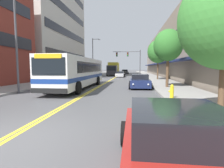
# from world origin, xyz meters

# --- Properties ---
(ground_plane) EXTENTS (240.00, 240.00, 0.00)m
(ground_plane) POSITION_xyz_m (0.00, 37.00, 0.00)
(ground_plane) COLOR #4C4C4F
(sidewalk_left) EXTENTS (3.96, 106.00, 0.15)m
(sidewalk_left) POSITION_xyz_m (-7.48, 37.00, 0.08)
(sidewalk_left) COLOR gray
(sidewalk_left) RESTS_ON ground_plane
(sidewalk_right) EXTENTS (3.96, 106.00, 0.15)m
(sidewalk_right) POSITION_xyz_m (7.48, 37.00, 0.08)
(sidewalk_right) COLOR gray
(sidewalk_right) RESTS_ON ground_plane
(centre_line) EXTENTS (0.34, 106.00, 0.01)m
(centre_line) POSITION_xyz_m (0.00, 37.00, 0.00)
(centre_line) COLOR yellow
(centre_line) RESTS_ON ground_plane
(office_tower_left) EXTENTS (12.08, 23.01, 31.44)m
(office_tower_left) POSITION_xyz_m (-15.70, 31.78, 15.72)
(office_tower_left) COLOR #BCB7AD
(office_tower_left) RESTS_ON ground_plane
(storefront_row_right) EXTENTS (9.10, 68.00, 10.68)m
(storefront_row_right) POSITION_xyz_m (13.70, 37.00, 5.34)
(storefront_row_right) COLOR gray
(storefront_row_right) RESTS_ON ground_plane
(city_bus) EXTENTS (2.84, 12.49, 2.91)m
(city_bus) POSITION_xyz_m (-1.77, 12.43, 1.66)
(city_bus) COLOR silver
(city_bus) RESTS_ON ground_plane
(car_champagne_parked_left_mid) EXTENTS (2.14, 4.14, 1.40)m
(car_champagne_parked_left_mid) POSITION_xyz_m (-4.30, 27.22, 0.64)
(car_champagne_parked_left_mid) COLOR beige
(car_champagne_parked_left_mid) RESTS_ON ground_plane
(car_red_parked_right_foreground) EXTENTS (2.20, 4.59, 1.30)m
(car_red_parked_right_foreground) POSITION_xyz_m (4.37, -1.42, 0.60)
(car_red_parked_right_foreground) COLOR maroon
(car_red_parked_right_foreground) RESTS_ON ground_plane
(car_navy_parked_right_mid) EXTENTS (2.14, 4.14, 1.36)m
(car_navy_parked_right_mid) POSITION_xyz_m (4.27, 12.97, 0.62)
(car_navy_parked_right_mid) COLOR #19234C
(car_navy_parked_right_mid) RESTS_ON ground_plane
(car_dark_grey_moving_lead) EXTENTS (2.19, 4.46, 1.41)m
(car_dark_grey_moving_lead) POSITION_xyz_m (1.21, 50.43, 0.66)
(car_dark_grey_moving_lead) COLOR #38383D
(car_dark_grey_moving_lead) RESTS_ON ground_plane
(car_silver_moving_second) EXTENTS (1.97, 4.71, 1.22)m
(car_silver_moving_second) POSITION_xyz_m (0.89, 33.09, 0.57)
(car_silver_moving_second) COLOR #B7B7BC
(car_silver_moving_second) RESTS_ON ground_plane
(box_truck) EXTENTS (2.76, 8.02, 3.36)m
(box_truck) POSITION_xyz_m (-1.46, 41.31, 1.69)
(box_truck) COLOR #38383D
(box_truck) RESTS_ON ground_plane
(traffic_signal_mast) EXTENTS (6.21, 0.38, 5.91)m
(traffic_signal_mast) POSITION_xyz_m (3.01, 35.12, 4.23)
(traffic_signal_mast) COLOR #47474C
(traffic_signal_mast) RESTS_ON ground_plane
(street_lamp_left_near) EXTENTS (2.20, 0.28, 7.90)m
(street_lamp_left_near) POSITION_xyz_m (-5.00, 8.15, 4.69)
(street_lamp_left_near) COLOR #47474C
(street_lamp_left_near) RESTS_ON ground_plane
(street_lamp_left_far) EXTENTS (1.83, 0.28, 8.43)m
(street_lamp_left_far) POSITION_xyz_m (-5.08, 34.13, 4.92)
(street_lamp_left_far) COLOR #47474C
(street_lamp_left_far) RESTS_ON ground_plane
(street_tree_right_mid) EXTENTS (2.73, 2.73, 5.47)m
(street_tree_right_mid) POSITION_xyz_m (6.87, 12.82, 4.10)
(street_tree_right_mid) COLOR brown
(street_tree_right_mid) RESTS_ON sidewalk_right
(street_tree_right_far) EXTENTS (3.30, 3.30, 6.20)m
(street_tree_right_far) POSITION_xyz_m (7.51, 23.92, 4.53)
(street_tree_right_far) COLOR brown
(street_tree_right_far) RESTS_ON sidewalk_right
(fire_hydrant) EXTENTS (0.30, 0.22, 0.83)m
(fire_hydrant) POSITION_xyz_m (5.95, 6.49, 0.57)
(fire_hydrant) COLOR yellow
(fire_hydrant) RESTS_ON sidewalk_right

